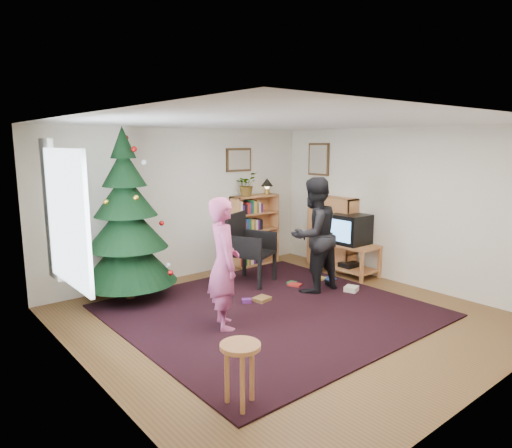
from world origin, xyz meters
TOP-DOWN VIEW (x-y plane):
  - floor at (0.00, 0.00)m, footprint 5.00×5.00m
  - ceiling at (0.00, 0.00)m, footprint 5.00×5.00m
  - wall_back at (0.00, 2.50)m, footprint 5.00×0.02m
  - wall_front at (0.00, -2.50)m, footprint 5.00×0.02m
  - wall_left at (-2.50, 0.00)m, footprint 0.02×5.00m
  - wall_right at (2.50, 0.00)m, footprint 0.02×5.00m
  - rug at (0.00, 0.30)m, footprint 3.80×3.60m
  - window_pane at (-2.47, 0.60)m, footprint 0.04×1.20m
  - curtain at (-2.43, 1.30)m, footprint 0.06×0.35m
  - picture_back at (1.15, 2.48)m, footprint 0.55×0.03m
  - picture_right at (2.48, 1.75)m, footprint 0.03×0.50m
  - christmas_tree at (-1.25, 1.96)m, footprint 1.37×1.37m
  - bookshelf_back at (1.41, 2.34)m, footprint 0.95×0.30m
  - bookshelf_right at (2.34, 1.26)m, footprint 0.30×0.95m
  - tv_stand at (2.22, 0.75)m, footprint 0.54×0.98m
  - crt_tv at (2.22, 0.75)m, footprint 0.54×0.58m
  - armchair at (0.59, 1.54)m, footprint 0.82×0.85m
  - stool at (-1.70, -1.26)m, footprint 0.35×0.35m
  - person_standing at (-0.79, 0.25)m, footprint 0.59×0.70m
  - person_by_chair at (1.08, 0.53)m, footprint 0.85×0.67m
  - potted_plant at (1.21, 2.34)m, footprint 0.47×0.44m
  - table_lamp at (1.71, 2.34)m, footprint 0.23×0.23m
  - floor_clutter at (0.99, 0.69)m, footprint 1.96×1.05m

SIDE VIEW (x-z plane):
  - floor at x=0.00m, z-range 0.00..0.00m
  - rug at x=0.00m, z-range 0.00..0.02m
  - floor_clutter at x=0.99m, z-range 0.00..0.08m
  - tv_stand at x=2.22m, z-range 0.05..0.60m
  - stool at x=-1.70m, z-range 0.16..0.74m
  - armchair at x=0.59m, z-range 0.05..1.19m
  - bookshelf_back at x=1.41m, z-range 0.01..1.31m
  - bookshelf_right at x=2.34m, z-range 0.01..1.31m
  - crt_tv at x=2.22m, z-range 0.55..1.06m
  - person_standing at x=-0.79m, z-range 0.00..1.62m
  - person_by_chair at x=1.08m, z-range 0.00..1.75m
  - christmas_tree at x=-1.25m, z-range -0.21..2.28m
  - wall_back at x=0.00m, z-range 0.00..2.50m
  - wall_front at x=0.00m, z-range 0.00..2.50m
  - wall_left at x=-2.50m, z-range 0.00..2.50m
  - wall_right at x=2.50m, z-range 0.00..2.50m
  - window_pane at x=-2.47m, z-range 0.80..2.20m
  - curtain at x=-2.43m, z-range 0.70..2.30m
  - table_lamp at x=1.71m, z-range 1.35..1.65m
  - potted_plant at x=1.21m, z-range 1.30..1.73m
  - picture_back at x=1.15m, z-range 1.74..2.16m
  - picture_right at x=2.48m, z-range 1.65..2.25m
  - ceiling at x=0.00m, z-range 2.50..2.50m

